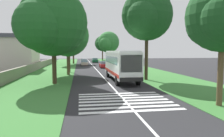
{
  "coord_description": "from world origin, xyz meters",
  "views": [
    {
      "loc": [
        -21.42,
        3.3,
        3.71
      ],
      "look_at": [
        3.12,
        -0.54,
        1.6
      ],
      "focal_mm": 33.35,
      "sensor_mm": 36.0,
      "label": 1
    }
  ],
  "objects": [
    {
      "name": "trailing_car_3",
      "position": [
        45.45,
        -1.58,
        0.67
      ],
      "size": [
        4.3,
        1.78,
        1.43
      ],
      "color": "#145933",
      "rests_on": "ground"
    },
    {
      "name": "roadside_tree_right_0",
      "position": [
        4.02,
        -4.94,
        7.99
      ],
      "size": [
        7.35,
        6.34,
        11.28
      ],
      "color": "#3D2D1E",
      "rests_on": "grass_verge_right"
    },
    {
      "name": "roadside_tree_right_3",
      "position": [
        -8.85,
        -5.85,
        5.84
      ],
      "size": [
        5.73,
        4.74,
        8.32
      ],
      "color": "brown",
      "rests_on": "grass_verge_right"
    },
    {
      "name": "utility_pole",
      "position": [
        15.31,
        5.0,
        4.57
      ],
      "size": [
        0.24,
        1.4,
        8.77
      ],
      "color": "#473828",
      "rests_on": "grass_verge_left"
    },
    {
      "name": "grass_verge_left",
      "position": [
        15.0,
        8.2,
        0.02
      ],
      "size": [
        120.0,
        8.0,
        0.04
      ],
      "primitive_type": "cube",
      "color": "#387533",
      "rests_on": "ground"
    },
    {
      "name": "roadside_tree_left_0",
      "position": [
        40.15,
        5.2,
        7.83
      ],
      "size": [
        7.91,
        6.55,
        11.26
      ],
      "color": "#4C3826",
      "rests_on": "grass_verge_left"
    },
    {
      "name": "roadside_tree_left_3",
      "position": [
        2.59,
        6.32,
        6.62
      ],
      "size": [
        9.39,
        7.51,
        10.57
      ],
      "color": "#3D2D1E",
      "rests_on": "grass_verge_left"
    },
    {
      "name": "trailing_car_1",
      "position": [
        32.15,
        2.07,
        0.67
      ],
      "size": [
        4.3,
        1.78,
        1.43
      ],
      "color": "#B7A893",
      "rests_on": "ground"
    },
    {
      "name": "ground",
      "position": [
        0.0,
        0.0,
        0.0
      ],
      "size": [
        160.0,
        160.0,
        0.0
      ],
      "primitive_type": "plane",
      "color": "#262628"
    },
    {
      "name": "roadside_tree_right_1",
      "position": [
        61.73,
        -5.68,
        6.47
      ],
      "size": [
        7.53,
        6.1,
        9.67
      ],
      "color": "#4C3826",
      "rests_on": "grass_verge_right"
    },
    {
      "name": "roadside_tree_left_1",
      "position": [
        11.23,
        5.21,
        5.89
      ],
      "size": [
        7.62,
        6.46,
        9.24
      ],
      "color": "brown",
      "rests_on": "grass_verge_left"
    },
    {
      "name": "roadside_tree_left_2",
      "position": [
        33.09,
        6.38,
        6.75
      ],
      "size": [
        7.61,
        6.07,
        9.91
      ],
      "color": "#3D2D1E",
      "rests_on": "grass_verge_left"
    },
    {
      "name": "grass_verge_right",
      "position": [
        15.0,
        -8.2,
        0.02
      ],
      "size": [
        120.0,
        8.0,
        0.04
      ],
      "primitive_type": "cube",
      "color": "#387533",
      "rests_on": "ground"
    },
    {
      "name": "zebra_crossing",
      "position": [
        -6.51,
        0.0,
        0.0
      ],
      "size": [
        5.85,
        6.8,
        0.01
      ],
      "color": "silver",
      "rests_on": "ground"
    },
    {
      "name": "roadside_tree_right_2",
      "position": [
        40.69,
        -5.24,
        6.15
      ],
      "size": [
        7.44,
        6.37,
        9.46
      ],
      "color": "#3D2D1E",
      "rests_on": "grass_verge_right"
    },
    {
      "name": "roadside_wall",
      "position": [
        20.0,
        11.6,
        0.74
      ],
      "size": [
        70.0,
        0.4,
        1.41
      ],
      "primitive_type": "cube",
      "color": "gray",
      "rests_on": "grass_verge_left"
    },
    {
      "name": "trailing_car_2",
      "position": [
        38.53,
        1.99,
        0.67
      ],
      "size": [
        4.3,
        1.78,
        1.43
      ],
      "color": "silver",
      "rests_on": "ground"
    },
    {
      "name": "trailing_car_0",
      "position": [
        24.17,
        -2.02,
        0.67
      ],
      "size": [
        4.3,
        1.78,
        1.43
      ],
      "color": "#B21E1E",
      "rests_on": "ground"
    },
    {
      "name": "centre_line",
      "position": [
        15.0,
        0.0,
        0.0
      ],
      "size": [
        110.0,
        0.16,
        0.01
      ],
      "primitive_type": "cube",
      "color": "silver",
      "rests_on": "ground"
    },
    {
      "name": "coach_bus",
      "position": [
        4.15,
        -1.8,
        2.15
      ],
      "size": [
        11.16,
        2.62,
        3.73
      ],
      "color": "white",
      "rests_on": "ground"
    },
    {
      "name": "roadside_building",
      "position": [
        22.49,
        16.52,
        3.47
      ],
      "size": [
        8.63,
        9.72,
        6.86
      ],
      "color": "beige",
      "rests_on": "ground"
    }
  ]
}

